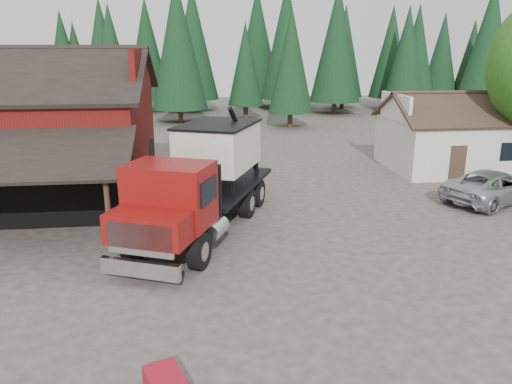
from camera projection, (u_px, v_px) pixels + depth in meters
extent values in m
plane|color=#423934|center=(276.00, 270.00, 16.42)|extent=(120.00, 120.00, 0.00)
cube|color=#611210|center=(19.00, 146.00, 24.03)|extent=(12.00, 10.00, 5.00)
cube|color=black|center=(26.00, 69.00, 25.44)|extent=(12.80, 5.53, 2.35)
cube|color=#611210|center=(141.00, 70.00, 23.73)|extent=(0.25, 7.00, 2.00)
cylinder|color=#382619|center=(109.00, 216.00, 17.41)|extent=(0.20, 0.20, 2.80)
cube|color=silver|center=(457.00, 144.00, 29.86)|extent=(8.00, 6.00, 3.00)
cube|color=#38281E|center=(475.00, 109.00, 27.80)|extent=(8.60, 3.42, 1.80)
cube|color=#38281E|center=(449.00, 103.00, 30.66)|extent=(8.60, 3.42, 1.80)
cube|color=silver|center=(396.00, 107.00, 28.79)|extent=(0.20, 4.20, 1.50)
cube|color=#38281E|center=(458.00, 164.00, 26.95)|extent=(0.90, 0.06, 2.00)
cube|color=black|center=(511.00, 152.00, 27.12)|extent=(1.20, 0.06, 1.00)
cylinder|color=#382619|center=(290.00, 119.00, 45.49)|extent=(0.44, 0.44, 1.60)
cone|color=black|center=(291.00, 61.00, 44.06)|extent=(3.96, 3.96, 9.00)
cylinder|color=#382619|center=(479.00, 122.00, 43.46)|extent=(0.44, 0.44, 1.60)
cone|color=black|center=(488.00, 49.00, 41.76)|extent=(4.84, 4.84, 11.00)
cylinder|color=#382619|center=(181.00, 115.00, 48.18)|extent=(0.44, 0.44, 1.60)
cone|color=black|center=(178.00, 44.00, 46.34)|extent=(5.28, 5.28, 12.00)
cylinder|color=black|center=(134.00, 244.00, 16.97)|extent=(0.85, 1.31, 1.25)
cylinder|color=black|center=(199.00, 251.00, 16.34)|extent=(0.85, 1.31, 1.25)
cylinder|color=black|center=(196.00, 199.00, 22.01)|extent=(0.85, 1.31, 1.25)
cylinder|color=black|center=(247.00, 203.00, 21.38)|extent=(0.85, 1.31, 1.25)
cylinder|color=black|center=(209.00, 189.00, 23.48)|extent=(0.85, 1.31, 1.25)
cylinder|color=black|center=(258.00, 193.00, 22.85)|extent=(0.85, 1.31, 1.25)
cube|color=black|center=(206.00, 203.00, 19.89)|extent=(4.92, 9.50, 0.45)
cube|color=silver|center=(140.00, 269.00, 15.03)|extent=(2.49, 1.20, 0.51)
cube|color=silver|center=(140.00, 239.00, 14.88)|extent=(2.04, 0.94, 1.02)
cube|color=maroon|center=(150.00, 227.00, 15.47)|extent=(2.93, 2.35, 0.97)
cube|color=maroon|center=(170.00, 194.00, 16.66)|extent=(3.26, 2.83, 2.10)
cube|color=black|center=(157.00, 192.00, 15.72)|extent=(2.24, 1.00, 1.02)
cylinder|color=black|center=(153.00, 167.00, 17.73)|extent=(0.21, 0.21, 2.05)
cube|color=black|center=(184.00, 187.00, 17.72)|extent=(2.62, 1.20, 1.82)
cube|color=black|center=(219.00, 185.00, 21.28)|extent=(5.22, 7.20, 0.18)
cube|color=silver|center=(218.00, 147.00, 20.81)|extent=(3.86, 4.47, 1.82)
cone|color=silver|center=(219.00, 173.00, 21.12)|extent=(3.27, 3.27, 0.80)
cube|color=black|center=(218.00, 124.00, 20.55)|extent=(4.01, 4.62, 0.09)
cylinder|color=black|center=(245.00, 143.00, 22.13)|extent=(1.70, 2.12, 3.47)
cube|color=maroon|center=(225.00, 163.00, 23.89)|extent=(0.98, 1.10, 0.51)
cylinder|color=silver|center=(216.00, 229.00, 17.37)|extent=(1.03, 1.29, 0.64)
imported|color=#B7B8BF|center=(494.00, 186.00, 23.49)|extent=(6.04, 4.74, 1.53)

